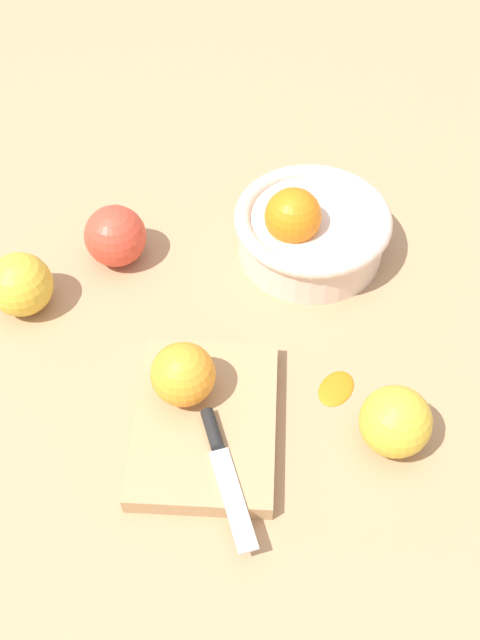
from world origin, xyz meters
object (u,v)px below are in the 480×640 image
(cutting_board, at_px, (205,423))
(apple_front_left, at_px, (20,284))
(apple_front_left_2, at_px, (115,236))
(apple_back_right, at_px, (395,422))
(bowl, at_px, (310,229))
(knife, at_px, (221,458))
(orange_on_board, at_px, (183,374))

(cutting_board, height_order, apple_front_left, apple_front_left)
(cutting_board, xyz_separation_m, apple_front_left, (-0.20, -0.20, 0.03))
(cutting_board, height_order, apple_front_left_2, apple_front_left_2)
(apple_back_right, bearing_deg, apple_front_left, -121.13)
(bowl, bearing_deg, knife, -25.94)
(cutting_board, bearing_deg, orange_on_board, -151.29)
(orange_on_board, height_order, apple_back_right, orange_on_board)
(knife, bearing_deg, cutting_board, -167.63)
(bowl, distance_m, knife, 0.33)
(knife, height_order, apple_back_right, apple_back_right)
(bowl, xyz_separation_m, cutting_board, (0.25, -0.16, -0.03))
(cutting_board, distance_m, apple_front_left, 0.28)
(cutting_board, xyz_separation_m, apple_front_left_2, (-0.27, -0.09, 0.03))
(orange_on_board, bearing_deg, apple_back_right, 71.18)
(orange_on_board, height_order, apple_front_left, orange_on_board)
(cutting_board, height_order, apple_back_right, apple_back_right)
(apple_front_left_2, bearing_deg, bowl, 85.29)
(cutting_board, bearing_deg, knife, 12.37)
(apple_front_left_2, bearing_deg, orange_on_board, 16.42)
(bowl, relative_size, orange_on_board, 2.88)
(orange_on_board, relative_size, apple_front_left, 0.89)
(cutting_board, bearing_deg, apple_back_right, 78.76)
(bowl, xyz_separation_m, apple_front_left, (0.05, -0.36, -0.00))
(cutting_board, distance_m, knife, 0.06)
(orange_on_board, xyz_separation_m, apple_back_right, (0.07, 0.21, -0.02))
(bowl, relative_size, cutting_board, 0.99)
(orange_on_board, xyz_separation_m, apple_front_left_2, (-0.23, -0.07, -0.02))
(orange_on_board, bearing_deg, apple_front_left, -132.31)
(bowl, xyz_separation_m, apple_front_left_2, (-0.02, -0.24, -0.00))
(cutting_board, distance_m, apple_back_right, 0.20)
(knife, bearing_deg, apple_back_right, 94.29)
(bowl, bearing_deg, cutting_board, -32.44)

